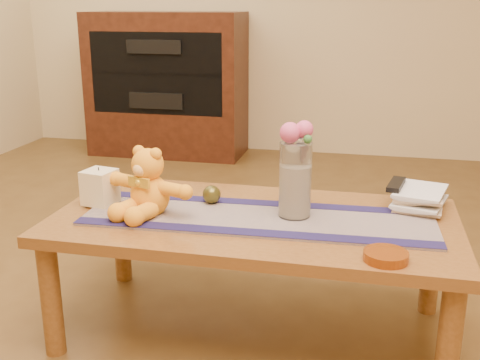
% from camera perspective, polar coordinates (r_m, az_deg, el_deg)
% --- Properties ---
extents(floor, '(5.50, 5.50, 0.00)m').
position_cam_1_polar(floor, '(2.23, 1.29, -14.49)').
color(floor, '#4F3516').
rests_on(floor, ground).
extents(coffee_table_top, '(1.40, 0.70, 0.04)m').
position_cam_1_polar(coffee_table_top, '(2.04, 1.37, -4.12)').
color(coffee_table_top, brown).
rests_on(coffee_table_top, floor).
extents(table_leg_fl, '(0.07, 0.07, 0.41)m').
position_cam_1_polar(table_leg_fl, '(2.11, -18.03, -11.04)').
color(table_leg_fl, brown).
rests_on(table_leg_fl, floor).
extents(table_leg_fr, '(0.07, 0.07, 0.41)m').
position_cam_1_polar(table_leg_fr, '(1.86, 19.77, -15.11)').
color(table_leg_fr, brown).
rests_on(table_leg_fr, floor).
extents(table_leg_bl, '(0.07, 0.07, 0.41)m').
position_cam_1_polar(table_leg_bl, '(2.57, -11.53, -5.32)').
color(table_leg_bl, brown).
rests_on(table_leg_bl, floor).
extents(table_leg_br, '(0.07, 0.07, 0.41)m').
position_cam_1_polar(table_leg_br, '(2.37, 18.26, -7.76)').
color(table_leg_br, brown).
rests_on(table_leg_br, floor).
extents(persian_runner, '(1.21, 0.40, 0.01)m').
position_cam_1_polar(persian_runner, '(2.01, 1.78, -3.73)').
color(persian_runner, '#1A1947').
rests_on(persian_runner, coffee_table_top).
extents(runner_border_near, '(1.20, 0.11, 0.00)m').
position_cam_1_polar(runner_border_near, '(1.87, 1.09, -5.13)').
color(runner_border_near, '#1B1643').
rests_on(runner_border_near, persian_runner).
extents(runner_border_far, '(1.20, 0.11, 0.00)m').
position_cam_1_polar(runner_border_far, '(2.14, 2.37, -2.25)').
color(runner_border_far, '#1B1643').
rests_on(runner_border_far, persian_runner).
extents(teddy_bear, '(0.40, 0.36, 0.22)m').
position_cam_1_polar(teddy_bear, '(2.04, -8.87, -0.15)').
color(teddy_bear, '#FDA21F').
rests_on(teddy_bear, persian_runner).
extents(pillar_candle, '(0.12, 0.12, 0.13)m').
position_cam_1_polar(pillar_candle, '(2.18, -13.57, -0.66)').
color(pillar_candle, beige).
rests_on(pillar_candle, persian_runner).
extents(candle_wick, '(0.00, 0.00, 0.01)m').
position_cam_1_polar(candle_wick, '(2.16, -13.70, 1.07)').
color(candle_wick, black).
rests_on(candle_wick, pillar_candle).
extents(glass_vase, '(0.11, 0.11, 0.26)m').
position_cam_1_polar(glass_vase, '(1.98, 5.43, 0.02)').
color(glass_vase, silver).
rests_on(glass_vase, persian_runner).
extents(potpourri_fill, '(0.09, 0.09, 0.18)m').
position_cam_1_polar(potpourri_fill, '(2.00, 5.40, -1.06)').
color(potpourri_fill, beige).
rests_on(potpourri_fill, glass_vase).
extents(rose_left, '(0.07, 0.07, 0.07)m').
position_cam_1_polar(rose_left, '(1.94, 4.94, 4.65)').
color(rose_left, '#CC4876').
rests_on(rose_left, glass_vase).
extents(rose_right, '(0.06, 0.06, 0.06)m').
position_cam_1_polar(rose_right, '(1.94, 6.33, 4.95)').
color(rose_right, '#CC4876').
rests_on(rose_right, glass_vase).
extents(blue_flower_back, '(0.04, 0.04, 0.04)m').
position_cam_1_polar(blue_flower_back, '(1.98, 5.98, 4.67)').
color(blue_flower_back, '#475D9B').
rests_on(blue_flower_back, glass_vase).
extents(blue_flower_side, '(0.04, 0.04, 0.04)m').
position_cam_1_polar(blue_flower_side, '(1.97, 4.76, 4.42)').
color(blue_flower_side, '#475D9B').
rests_on(blue_flower_side, glass_vase).
extents(leaf_sprig, '(0.03, 0.03, 0.03)m').
position_cam_1_polar(leaf_sprig, '(1.92, 6.66, 3.99)').
color(leaf_sprig, '#33662D').
rests_on(leaf_sprig, glass_vase).
extents(bronze_ball, '(0.08, 0.08, 0.07)m').
position_cam_1_polar(bronze_ball, '(2.13, -2.80, -1.42)').
color(bronze_ball, '#454017').
rests_on(bronze_ball, persian_runner).
extents(book_bottom, '(0.20, 0.24, 0.02)m').
position_cam_1_polar(book_bottom, '(2.21, 14.95, -2.19)').
color(book_bottom, beige).
rests_on(book_bottom, coffee_table_top).
extents(book_lower, '(0.22, 0.26, 0.02)m').
position_cam_1_polar(book_lower, '(2.20, 15.09, -1.77)').
color(book_lower, beige).
rests_on(book_lower, book_bottom).
extents(book_upper, '(0.18, 0.24, 0.02)m').
position_cam_1_polar(book_upper, '(2.20, 14.88, -1.21)').
color(book_upper, beige).
rests_on(book_upper, book_lower).
extents(book_top, '(0.21, 0.26, 0.02)m').
position_cam_1_polar(book_top, '(2.19, 15.15, -0.81)').
color(book_top, beige).
rests_on(book_top, book_upper).
extents(tv_remote, '(0.07, 0.17, 0.02)m').
position_cam_1_polar(tv_remote, '(2.18, 15.05, -0.42)').
color(tv_remote, black).
rests_on(tv_remote, book_top).
extents(amber_dish, '(0.13, 0.13, 0.03)m').
position_cam_1_polar(amber_dish, '(1.74, 14.10, -7.26)').
color(amber_dish, '#BF5914').
rests_on(amber_dish, coffee_table_top).
extents(media_cabinet, '(1.20, 0.50, 1.10)m').
position_cam_1_polar(media_cabinet, '(4.66, -7.14, 9.27)').
color(media_cabinet, black).
rests_on(media_cabinet, floor).
extents(cabinet_cavity, '(1.02, 0.03, 0.61)m').
position_cam_1_polar(cabinet_cavity, '(4.43, -8.23, 10.27)').
color(cabinet_cavity, black).
rests_on(cabinet_cavity, media_cabinet).
extents(cabinet_shelf, '(1.02, 0.20, 0.02)m').
position_cam_1_polar(cabinet_shelf, '(4.51, -7.84, 10.40)').
color(cabinet_shelf, black).
rests_on(cabinet_shelf, media_cabinet).
extents(stereo_upper, '(0.42, 0.28, 0.10)m').
position_cam_1_polar(stereo_upper, '(4.51, -7.85, 12.93)').
color(stereo_upper, black).
rests_on(stereo_upper, media_cabinet).
extents(stereo_lower, '(0.42, 0.28, 0.12)m').
position_cam_1_polar(stereo_lower, '(4.55, -7.65, 7.95)').
color(stereo_lower, black).
rests_on(stereo_lower, media_cabinet).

